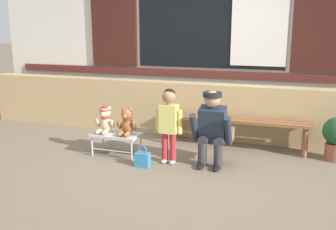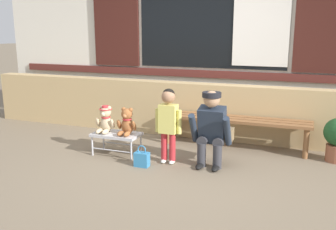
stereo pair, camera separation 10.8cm
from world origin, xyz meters
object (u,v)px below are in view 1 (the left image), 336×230
Objects in this scene: teddy_bear_plain at (127,123)px; child_standing at (169,118)px; adult_crouching at (213,128)px; handbag_on_ground at (143,159)px; teddy_bear_with_hat at (105,120)px; wooden_bench_long at (234,122)px; small_display_bench at (116,136)px.

teddy_bear_plain is 0.38× the size of child_standing.
adult_crouching is 3.49× the size of handbag_on_ground.
child_standing is (0.61, -0.06, 0.13)m from teddy_bear_plain.
child_standing is at bearing -4.01° from teddy_bear_with_hat.
teddy_bear_with_hat is at bearing 179.87° from teddy_bear_plain.
wooden_bench_long is at bearing 81.26° from adult_crouching.
child_standing reaches higher than small_display_bench.
child_standing is 1.01× the size of adult_crouching.
adult_crouching is at bearing 23.16° from handbag_on_ground.
child_standing is 0.56m from adult_crouching.
teddy_bear_with_hat is 0.38× the size of adult_crouching.
adult_crouching reaches higher than wooden_bench_long.
child_standing reaches higher than adult_crouching.
small_display_bench is at bearing -177.92° from adult_crouching.
wooden_bench_long is 2.21× the size of adult_crouching.
teddy_bear_plain is (0.16, 0.00, 0.20)m from small_display_bench.
wooden_bench_long is 3.28× the size of small_display_bench.
teddy_bear_with_hat is at bearing 175.99° from child_standing.
wooden_bench_long is 5.78× the size of teddy_bear_with_hat.
child_standing is (0.77, -0.06, 0.33)m from small_display_bench.
handbag_on_ground is at bearing -138.68° from child_standing.
handbag_on_ground is (-0.80, -0.34, -0.38)m from adult_crouching.
teddy_bear_plain is at bearing 0.51° from small_display_bench.
adult_crouching reaches higher than teddy_bear_with_hat.
teddy_bear_plain is 1.34× the size of handbag_on_ground.
small_display_bench is 0.67× the size of adult_crouching.
child_standing is at bearing -125.54° from wooden_bench_long.
wooden_bench_long reaches higher than small_display_bench.
adult_crouching is at bearing 1.77° from teddy_bear_with_hat.
teddy_bear_with_hat is 0.32m from teddy_bear_plain.
child_standing reaches higher than teddy_bear_plain.
wooden_bench_long is 1.16m from child_standing.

